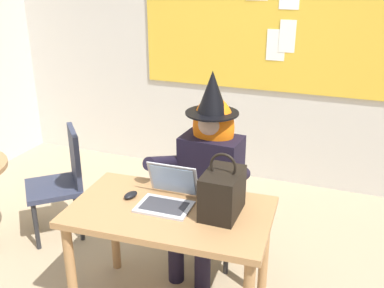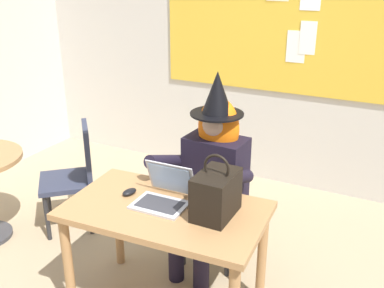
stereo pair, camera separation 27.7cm
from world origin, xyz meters
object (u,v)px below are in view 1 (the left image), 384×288
object	(u,v)px
laptop	(168,196)
chair_spare_by_window	(63,178)
desk_main	(170,224)
person_costumed	(208,164)
computer_mouse	(131,195)
handbag	(222,193)
chair_at_desk	(212,193)

from	to	relation	value
laptop	chair_spare_by_window	xyz separation A→B (m)	(-1.13, 0.47, -0.29)
desk_main	person_costumed	bearing A→B (deg)	86.65
person_costumed	laptop	world-z (taller)	person_costumed
laptop	computer_mouse	bearing A→B (deg)	-178.05
computer_mouse	handbag	size ratio (longest dim) A/B	0.28
laptop	handbag	world-z (taller)	handbag
computer_mouse	chair_spare_by_window	bearing A→B (deg)	163.75
desk_main	handbag	world-z (taller)	handbag
laptop	computer_mouse	distance (m)	0.25
person_costumed	handbag	world-z (taller)	person_costumed
person_costumed	desk_main	bearing A→B (deg)	0.03
handbag	laptop	bearing A→B (deg)	-179.14
computer_mouse	handbag	bearing A→B (deg)	14.42
chair_at_desk	laptop	size ratio (longest dim) A/B	2.76
person_costumed	chair_at_desk	bearing A→B (deg)	-175.54
chair_at_desk	person_costumed	distance (m)	0.31
person_costumed	chair_spare_by_window	size ratio (longest dim) A/B	1.61
chair_at_desk	chair_spare_by_window	world-z (taller)	chair_at_desk
computer_mouse	chair_at_desk	bearing A→B (deg)	77.07
handbag	computer_mouse	bearing A→B (deg)	-178.05
computer_mouse	chair_spare_by_window	distance (m)	1.04
desk_main	chair_spare_by_window	distance (m)	1.29
chair_at_desk	person_costumed	bearing A→B (deg)	-3.10
desk_main	laptop	size ratio (longest dim) A/B	3.78
desk_main	handbag	bearing A→B (deg)	11.55
chair_at_desk	desk_main	bearing A→B (deg)	-6.76
desk_main	chair_at_desk	bearing A→B (deg)	87.41
desk_main	handbag	xyz separation A→B (m)	(0.30, 0.06, 0.24)
handbag	chair_spare_by_window	bearing A→B (deg)	162.41
chair_at_desk	laptop	xyz separation A→B (m)	(-0.07, -0.65, 0.29)
laptop	chair_spare_by_window	distance (m)	1.26
chair_spare_by_window	laptop	bearing A→B (deg)	115.06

